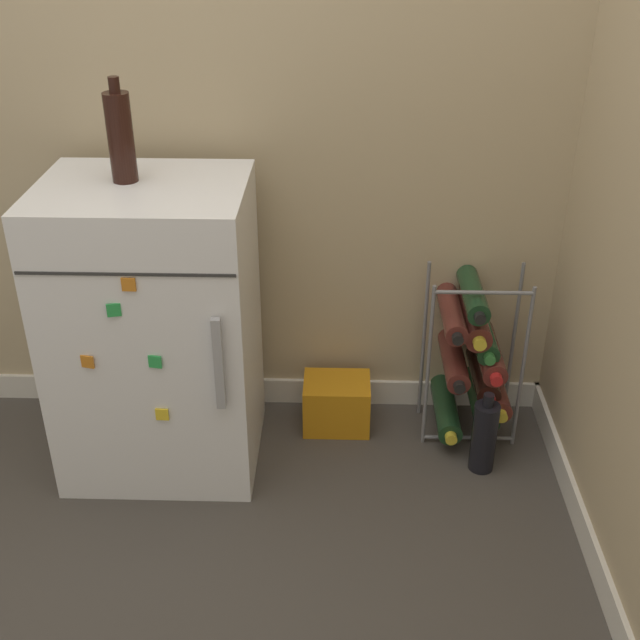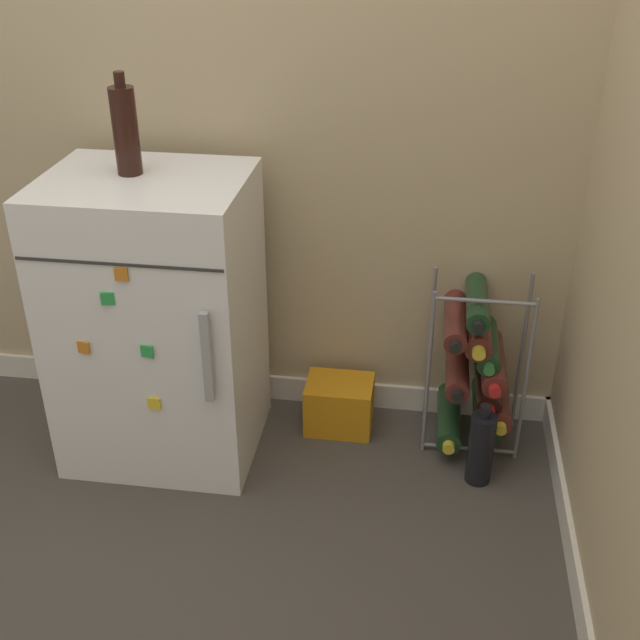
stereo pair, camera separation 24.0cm
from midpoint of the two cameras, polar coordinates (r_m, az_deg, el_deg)
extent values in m
plane|color=#423D38|center=(2.36, -7.78, -14.43)|extent=(14.00, 14.00, 0.00)
cube|color=tan|center=(2.39, -7.45, 20.11)|extent=(6.85, 0.06, 2.50)
cube|color=silver|center=(2.81, -5.99, -5.07)|extent=(6.85, 0.01, 0.09)
cube|color=white|center=(2.42, -14.38, -0.80)|extent=(0.57, 0.46, 0.89)
cube|color=#2D2D2D|center=(2.09, -16.95, 3.04)|extent=(0.56, 0.00, 0.01)
cube|color=#9E9EA3|center=(2.14, -10.43, -3.22)|extent=(0.02, 0.02, 0.27)
cube|color=orange|center=(2.10, -16.69, 2.35)|extent=(0.04, 0.01, 0.04)
cube|color=orange|center=(2.25, -19.19, -2.92)|extent=(0.04, 0.01, 0.04)
cube|color=green|center=(2.14, -17.59, 0.59)|extent=(0.04, 0.01, 0.04)
cube|color=yellow|center=(2.28, -14.16, -6.63)|extent=(0.04, 0.01, 0.04)
cube|color=green|center=(2.19, -14.76, -2.99)|extent=(0.04, 0.01, 0.04)
cylinder|color=slate|center=(2.48, 4.96, -3.51)|extent=(0.01, 0.01, 0.57)
cylinder|color=slate|center=(2.51, 11.60, -3.56)|extent=(0.01, 0.01, 0.57)
cylinder|color=slate|center=(2.62, 4.79, -1.57)|extent=(0.01, 0.01, 0.57)
cylinder|color=slate|center=(2.65, 11.08, -1.64)|extent=(0.01, 0.01, 0.57)
cylinder|color=slate|center=(2.64, 7.89, -8.37)|extent=(0.29, 0.01, 0.01)
cylinder|color=slate|center=(2.36, 8.76, 1.86)|extent=(0.29, 0.01, 0.01)
cylinder|color=#19381E|center=(2.66, 6.37, -6.29)|extent=(0.08, 0.30, 0.08)
cylinder|color=gold|center=(2.53, 6.62, -8.44)|extent=(0.04, 0.02, 0.04)
cylinder|color=#19381E|center=(2.65, 8.84, -5.58)|extent=(0.08, 0.29, 0.08)
cylinder|color=black|center=(2.53, 9.22, -7.62)|extent=(0.04, 0.02, 0.04)
cylinder|color=#56231E|center=(2.63, 9.68, -4.74)|extent=(0.07, 0.30, 0.07)
cylinder|color=gold|center=(2.50, 10.13, -6.84)|extent=(0.03, 0.02, 0.03)
cylinder|color=black|center=(2.60, 8.93, -3.88)|extent=(0.07, 0.27, 0.07)
cylinder|color=red|center=(2.48, 9.29, -5.70)|extent=(0.04, 0.02, 0.04)
cylinder|color=#56231E|center=(2.56, 6.84, -2.90)|extent=(0.07, 0.29, 0.07)
cylinder|color=black|center=(2.43, 7.12, -4.86)|extent=(0.03, 0.02, 0.03)
cylinder|color=#56231E|center=(2.56, 9.25, -2.26)|extent=(0.08, 0.30, 0.08)
cylinder|color=red|center=(2.42, 9.68, -4.29)|extent=(0.04, 0.02, 0.04)
cylinder|color=#19381E|center=(2.52, 8.86, -1.17)|extent=(0.07, 0.25, 0.07)
cylinder|color=#2D7033|center=(2.41, 9.20, -2.84)|extent=(0.03, 0.02, 0.03)
cylinder|color=#56231E|center=(2.49, 8.16, -0.11)|extent=(0.08, 0.25, 0.08)
cylinder|color=gold|center=(2.37, 8.48, -1.76)|extent=(0.04, 0.02, 0.04)
cylinder|color=#56231E|center=(2.47, 6.62, 0.44)|extent=(0.07, 0.29, 0.07)
cylinder|color=black|center=(2.34, 6.89, -1.43)|extent=(0.03, 0.02, 0.03)
cylinder|color=#19381E|center=(2.45, 8.09, 1.75)|extent=(0.07, 0.27, 0.07)
cylinder|color=black|center=(2.32, 8.43, 0.05)|extent=(0.03, 0.02, 0.03)
cube|color=orange|center=(2.66, -1.40, -6.03)|extent=(0.22, 0.17, 0.17)
cylinder|color=black|center=(2.25, -17.07, 12.23)|extent=(0.07, 0.07, 0.24)
cylinder|color=black|center=(2.21, -17.60, 15.63)|extent=(0.03, 0.03, 0.04)
cylinder|color=black|center=(2.49, 8.88, -8.33)|extent=(0.08, 0.08, 0.23)
cylinder|color=black|center=(2.41, 9.13, -5.75)|extent=(0.03, 0.03, 0.04)
camera|label=1|loc=(0.12, -92.86, -1.60)|focal=45.00mm
camera|label=2|loc=(0.12, 87.14, 1.60)|focal=45.00mm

